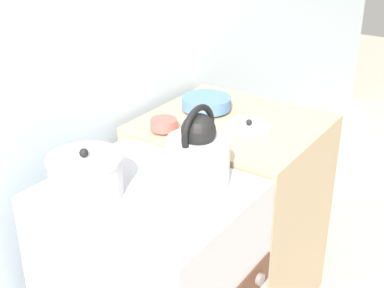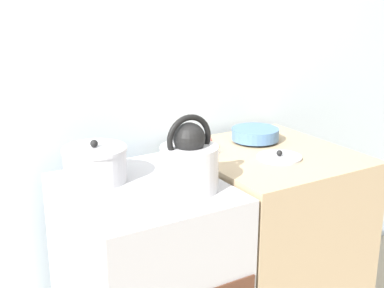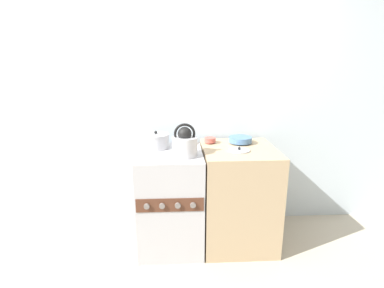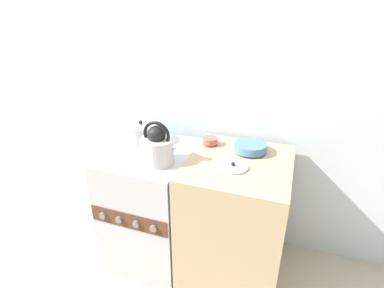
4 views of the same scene
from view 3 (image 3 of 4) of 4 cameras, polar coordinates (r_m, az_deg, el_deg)
name	(u,v)px [view 3 (image 3 of 4)]	position (r m, az deg, el deg)	size (l,w,h in m)	color
ground_plane	(171,264)	(2.64, -3.97, -21.91)	(12.00, 12.00, 0.00)	#B2A893
wall_back	(170,99)	(2.87, -4.24, 8.47)	(7.00, 0.06, 2.50)	silver
stove	(171,199)	(2.68, -4.06, -10.42)	(0.54, 0.65, 0.86)	#B2B2B7
counter	(237,195)	(2.75, 8.66, -9.60)	(0.63, 0.69, 0.88)	tan
kettle	(185,144)	(2.38, -1.35, 0.05)	(0.25, 0.20, 0.27)	silver
cooking_pot	(156,141)	(2.64, -6.87, 0.61)	(0.23, 0.23, 0.15)	#B2B2B7
enamel_bowl	(240,140)	(2.74, 9.19, 0.83)	(0.21, 0.21, 0.06)	#4C729E
small_ceramic_bowl	(210,140)	(2.72, 3.45, 0.75)	(0.10, 0.10, 0.05)	#B75147
loose_pot_lid	(239,150)	(2.52, 8.96, -1.17)	(0.18, 0.18, 0.03)	#B2B2B7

